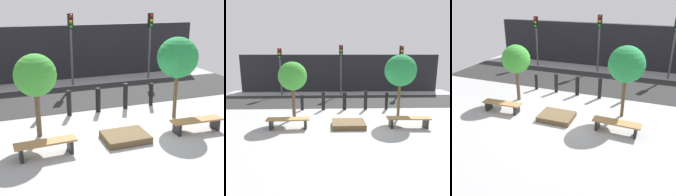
{
  "view_description": "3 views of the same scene",
  "coord_description": "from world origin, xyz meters",
  "views": [
    {
      "loc": [
        -3.63,
        -9.17,
        4.36
      ],
      "look_at": [
        -0.17,
        0.22,
        1.22
      ],
      "focal_mm": 50.0,
      "sensor_mm": 36.0,
      "label": 1
    },
    {
      "loc": [
        -0.76,
        -9.73,
        3.2
      ],
      "look_at": [
        -0.45,
        -0.15,
        1.2
      ],
      "focal_mm": 35.0,
      "sensor_mm": 36.0,
      "label": 2
    },
    {
      "loc": [
        3.68,
        -9.41,
        5.08
      ],
      "look_at": [
        0.05,
        0.21,
        0.68
      ],
      "focal_mm": 40.0,
      "sensor_mm": 36.0,
      "label": 3
    }
  ],
  "objects": [
    {
      "name": "ground_plane",
      "position": [
        0.0,
        0.0,
        0.0
      ],
      "size": [
        18.0,
        18.0,
        0.0
      ],
      "primitive_type": "plane",
      "color": "#9B9B9B"
    },
    {
      "name": "road_strip",
      "position": [
        0.0,
        4.55,
        0.01
      ],
      "size": [
        18.0,
        3.95,
        0.01
      ],
      "primitive_type": "cube",
      "color": "#282828",
      "rests_on": "ground"
    },
    {
      "name": "building_facade",
      "position": [
        0.0,
        8.48,
        1.52
      ],
      "size": [
        16.2,
        0.5,
        3.04
      ],
      "primitive_type": "cube",
      "color": "black",
      "rests_on": "ground"
    },
    {
      "name": "bench_left",
      "position": [
        -2.59,
        -0.77,
        0.33
      ],
      "size": [
        1.82,
        0.53,
        0.46
      ],
      "rotation": [
        0.0,
        0.0,
        0.05
      ],
      "color": "black",
      "rests_on": "ground"
    },
    {
      "name": "bench_right",
      "position": [
        2.59,
        -0.77,
        0.33
      ],
      "size": [
        1.88,
        0.55,
        0.45
      ],
      "rotation": [
        0.0,
        0.0,
        -0.05
      ],
      "color": "black",
      "rests_on": "ground"
    },
    {
      "name": "planter_bed",
      "position": [
        0.0,
        -0.57,
        0.11
      ],
      "size": [
        1.45,
        1.15,
        0.22
      ],
      "primitive_type": "cube",
      "color": "brown",
      "rests_on": "ground"
    },
    {
      "name": "tree_behind_left_bench",
      "position": [
        -2.59,
        0.7,
        2.08
      ],
      "size": [
        1.37,
        1.37,
        2.79
      ],
      "color": "brown",
      "rests_on": "ground"
    },
    {
      "name": "tree_behind_right_bench",
      "position": [
        2.59,
        0.7,
        2.34
      ],
      "size": [
        1.52,
        1.52,
        3.11
      ],
      "color": "#503F25",
      "rests_on": "ground"
    },
    {
      "name": "bollard_far_left",
      "position": [
        -2.4,
        2.32,
        0.43
      ],
      "size": [
        0.17,
        0.17,
        0.85
      ],
      "primitive_type": "cylinder",
      "color": "black",
      "rests_on": "ground"
    },
    {
      "name": "bollard_left",
      "position": [
        -1.2,
        2.32,
        0.51
      ],
      "size": [
        0.19,
        0.19,
        1.02
      ],
      "primitive_type": "cylinder",
      "color": "black",
      "rests_on": "ground"
    },
    {
      "name": "bollard_center",
      "position": [
        0.0,
        2.32,
        0.5
      ],
      "size": [
        0.2,
        0.2,
        1.01
      ],
      "primitive_type": "cylinder",
      "color": "black",
      "rests_on": "ground"
    },
    {
      "name": "bollard_right",
      "position": [
        1.2,
        2.32,
        0.54
      ],
      "size": [
        0.19,
        0.19,
        1.08
      ],
      "primitive_type": "cylinder",
      "color": "black",
      "rests_on": "ground"
    },
    {
      "name": "bollard_far_right",
      "position": [
        2.4,
        2.32,
        0.49
      ],
      "size": [
        0.17,
        0.17,
        0.98
      ],
      "primitive_type": "cylinder",
      "color": "black",
      "rests_on": "ground"
    },
    {
      "name": "traffic_light_mid_west",
      "position": [
        0.0,
        6.81,
        2.58
      ],
      "size": [
        0.28,
        0.27,
        3.74
      ],
      "color": "#4B4B4B",
      "rests_on": "ground"
    },
    {
      "name": "traffic_light_mid_east",
      "position": [
        4.54,
        6.81,
        2.56
      ],
      "size": [
        0.28,
        0.27,
        3.7
      ],
      "color": "#4C4C4C",
      "rests_on": "ground"
    }
  ]
}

